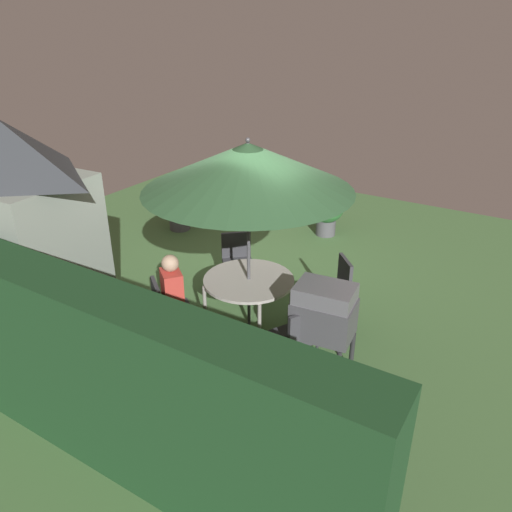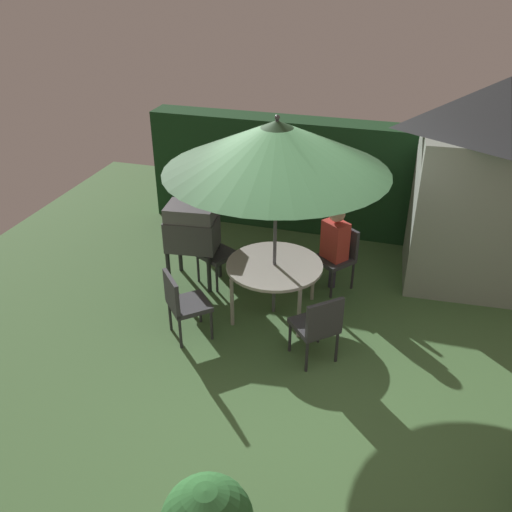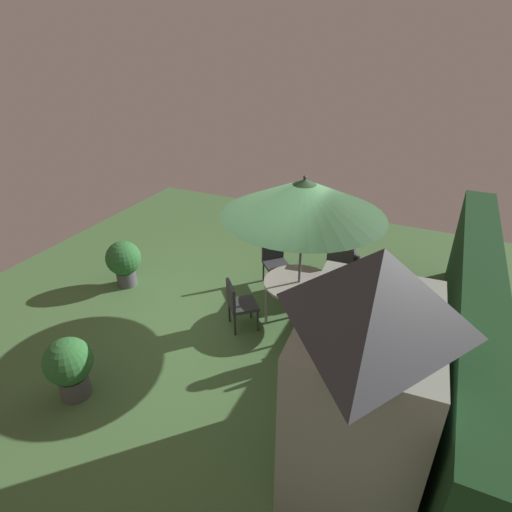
{
  "view_description": "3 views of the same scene",
  "coord_description": "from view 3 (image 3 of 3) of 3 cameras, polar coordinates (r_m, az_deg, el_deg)",
  "views": [
    {
      "loc": [
        -3.7,
        5.89,
        3.95
      ],
      "look_at": [
        -0.53,
        0.73,
        1.04
      ],
      "focal_mm": 35.15,
      "sensor_mm": 36.0,
      "label": 1
    },
    {
      "loc": [
        1.01,
        -5.0,
        4.25
      ],
      "look_at": [
        -0.59,
        0.38,
        1.09
      ],
      "focal_mm": 38.4,
      "sensor_mm": 36.0,
      "label": 2
    },
    {
      "loc": [
        5.47,
        2.75,
        4.57
      ],
      "look_at": [
        -0.14,
        0.17,
        1.26
      ],
      "focal_mm": 29.24,
      "sensor_mm": 36.0,
      "label": 3
    }
  ],
  "objects": [
    {
      "name": "hedge_backdrop",
      "position": [
        6.61,
        27.0,
        -8.72
      ],
      "size": [
        6.59,
        0.53,
        1.87
      ],
      "color": "#193D1E",
      "rests_on": "ground"
    },
    {
      "name": "chair_toward_house",
      "position": [
        7.14,
        -2.46,
        -6.34
      ],
      "size": [
        0.65,
        0.65,
        0.9
      ],
      "color": "#38383D",
      "rests_on": "ground"
    },
    {
      "name": "bbq_grill",
      "position": [
        8.29,
        11.76,
        0.89
      ],
      "size": [
        0.75,
        0.58,
        1.2
      ],
      "color": "#47474C",
      "rests_on": "ground"
    },
    {
      "name": "chair_toward_hedge",
      "position": [
        8.44,
        2.58,
        -0.48
      ],
      "size": [
        0.65,
        0.65,
        0.9
      ],
      "color": "#38383D",
      "rests_on": "ground"
    },
    {
      "name": "ground_plane",
      "position": [
        7.64,
        -1.63,
        -8.54
      ],
      "size": [
        11.0,
        11.0,
        0.0
      ],
      "primitive_type": "plane",
      "color": "#47703D"
    },
    {
      "name": "chair_far_side",
      "position": [
        8.2,
        11.89,
        -2.04
      ],
      "size": [
        0.63,
        0.62,
        0.9
      ],
      "color": "#38383D",
      "rests_on": "ground"
    },
    {
      "name": "garden_shed",
      "position": [
        4.63,
        14.73,
        -14.79
      ],
      "size": [
        2.03,
        1.52,
        2.9
      ],
      "color": "gray",
      "rests_on": "ground"
    },
    {
      "name": "person_in_red",
      "position": [
        6.61,
        10.89,
        -7.32
      ],
      "size": [
        0.42,
        0.4,
        1.26
      ],
      "color": "#CC3D33",
      "rests_on": "ground"
    },
    {
      "name": "potted_plant_by_shed",
      "position": [
        6.45,
        -24.2,
        -13.48
      ],
      "size": [
        0.66,
        0.66,
        0.95
      ],
      "color": "#4C4C51",
      "rests_on": "ground"
    },
    {
      "name": "patio_umbrella",
      "position": [
        6.65,
        6.56,
        7.94
      ],
      "size": [
        2.66,
        2.66,
        2.64
      ],
      "color": "#4C4C51",
      "rests_on": "ground"
    },
    {
      "name": "chair_near_shed",
      "position": [
        6.71,
        11.13,
        -9.52
      ],
      "size": [
        0.65,
        0.65,
        0.9
      ],
      "color": "#38383D",
      "rests_on": "ground"
    },
    {
      "name": "patio_table",
      "position": [
        7.36,
        5.88,
        -3.9
      ],
      "size": [
        1.24,
        1.24,
        0.73
      ],
      "color": "#B2ADA3",
      "rests_on": "ground"
    },
    {
      "name": "potted_plant_by_grill",
      "position": [
        8.73,
        -17.64,
        -0.61
      ],
      "size": [
        0.69,
        0.69,
        0.96
      ],
      "color": "#4C4C51",
      "rests_on": "ground"
    }
  ]
}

